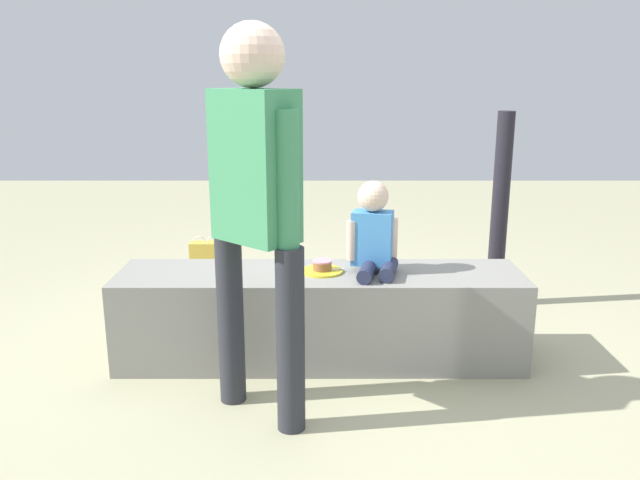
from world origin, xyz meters
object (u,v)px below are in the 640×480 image
water_bottle_far_side (429,306)px  adult_standing (255,191)px  water_bottle_near_gift (391,300)px  party_cup_red (285,287)px  child_seated (373,233)px  cake_plate (322,268)px  handbag_black_leather (234,301)px  gift_bag (207,261)px

water_bottle_far_side → adult_standing: bearing=-129.8°
water_bottle_near_gift → party_cup_red: 0.83m
child_seated → party_cup_red: 1.35m
cake_plate → handbag_black_leather: 0.91m
adult_standing → cake_plate: 0.84m
water_bottle_far_side → party_cup_red: (-0.94, 0.50, -0.05)m
party_cup_red → water_bottle_far_side: bearing=-28.2°
water_bottle_far_side → party_cup_red: bearing=151.8°
handbag_black_leather → cake_plate: bearing=-47.0°
party_cup_red → child_seated: bearing=-63.4°
child_seated → cake_plate: bearing=-179.1°
adult_standing → water_bottle_far_side: bearing=50.2°
cake_plate → gift_bag: size_ratio=0.65×
child_seated → adult_standing: adult_standing is taller
child_seated → gift_bag: 1.82m
child_seated → gift_bag: child_seated is taller
adult_standing → party_cup_red: adult_standing is taller
water_bottle_near_gift → gift_bag: bearing=151.3°
water_bottle_near_gift → child_seated: bearing=-106.0°
party_cup_red → cake_plate: bearing=-76.2°
handbag_black_leather → gift_bag: bearing=112.1°
child_seated → cake_plate: (-0.27, -0.00, -0.19)m
cake_plate → water_bottle_far_side: cake_plate is taller
adult_standing → gift_bag: adult_standing is taller
cake_plate → party_cup_red: size_ratio=2.41×
child_seated → water_bottle_near_gift: child_seated is taller
adult_standing → gift_bag: 2.19m
water_bottle_near_gift → handbag_black_leather: (-1.00, -0.02, 0.00)m
cake_plate → gift_bag: (-0.85, 1.33, -0.36)m
handbag_black_leather → party_cup_red: bearing=57.4°
adult_standing → party_cup_red: (0.02, 1.65, -0.98)m
water_bottle_far_side → handbag_black_leather: size_ratio=0.66×
adult_standing → water_bottle_near_gift: adult_standing is taller
water_bottle_near_gift → handbag_black_leather: size_ratio=0.76×
adult_standing → cake_plate: size_ratio=7.61×
water_bottle_near_gift → adult_standing: bearing=-120.8°
adult_standing → water_bottle_far_side: size_ratio=8.41×
gift_bag → water_bottle_near_gift: (1.30, -0.71, -0.05)m
cake_plate → water_bottle_near_gift: 0.86m
child_seated → adult_standing: 0.88m
child_seated → water_bottle_near_gift: bearing=74.0°
water_bottle_far_side → party_cup_red: water_bottle_far_side is taller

